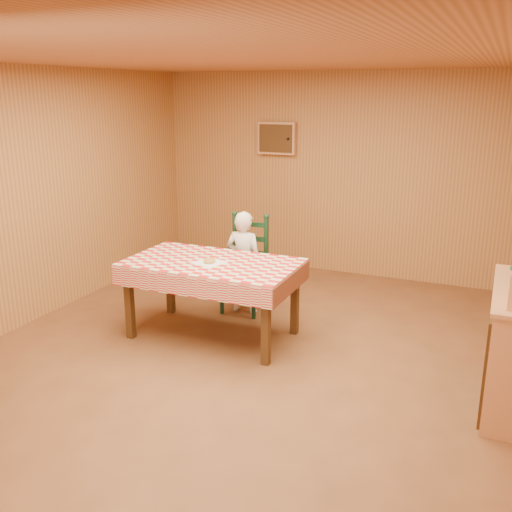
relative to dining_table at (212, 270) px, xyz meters
The scene contains 7 objects.
ground 0.99m from the dining_table, 37.49° to the right, with size 6.00×6.00×0.00m, color brown.
cabin_walls 1.27m from the dining_table, 10.02° to the left, with size 5.10×6.05×2.65m.
dining_table is the anchor object (origin of this frame).
ladder_chair 0.81m from the dining_table, 90.00° to the left, with size 0.44×0.40×1.08m.
seated_child 0.74m from the dining_table, 90.00° to the left, with size 0.41×0.27×1.12m, color white.
napkin 0.10m from the dining_table, 90.00° to the right, with size 0.26×0.26×0.00m, color white.
donut 0.12m from the dining_table, 90.00° to the right, with size 0.12×0.12×0.04m, color gold.
Camera 1 is at (1.93, -4.20, 2.33)m, focal length 40.00 mm.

